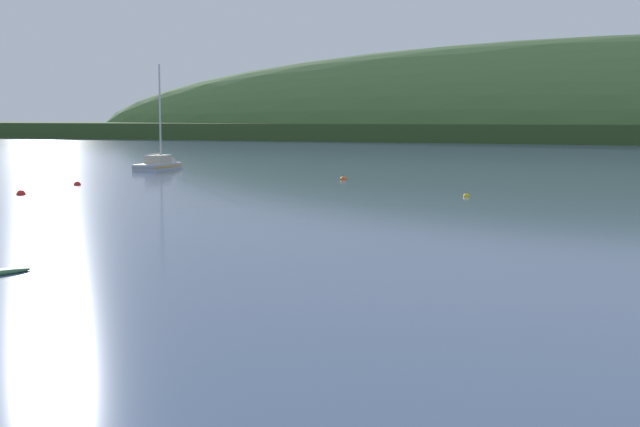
{
  "coord_description": "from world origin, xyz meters",
  "views": [
    {
      "loc": [
        16.55,
        -12.31,
        6.06
      ],
      "look_at": [
        -0.44,
        31.38,
        0.94
      ],
      "focal_mm": 49.2,
      "sensor_mm": 36.0,
      "label": 1
    }
  ],
  "objects_px": {
    "mooring_buoy_foreground": "(21,195)",
    "mooring_buoy_far_upstream": "(77,185)",
    "mooring_buoy_midchannel": "(343,180)",
    "sailboat_near_mooring": "(162,166)",
    "mooring_buoy_off_fishing_boat": "(467,197)"
  },
  "relations": [
    {
      "from": "mooring_buoy_foreground",
      "to": "mooring_buoy_off_fishing_boat",
      "type": "xyz_separation_m",
      "value": [
        33.32,
        11.08,
        0.0
      ]
    },
    {
      "from": "sailboat_near_mooring",
      "to": "mooring_buoy_foreground",
      "type": "relative_size",
      "value": 16.71
    },
    {
      "from": "mooring_buoy_midchannel",
      "to": "mooring_buoy_far_upstream",
      "type": "relative_size",
      "value": 1.03
    },
    {
      "from": "mooring_buoy_midchannel",
      "to": "mooring_buoy_far_upstream",
      "type": "bearing_deg",
      "value": -142.42
    },
    {
      "from": "mooring_buoy_midchannel",
      "to": "mooring_buoy_off_fishing_boat",
      "type": "xyz_separation_m",
      "value": [
        15.22,
        -14.17,
        0.0
      ]
    },
    {
      "from": "sailboat_near_mooring",
      "to": "mooring_buoy_off_fishing_boat",
      "type": "height_order",
      "value": "sailboat_near_mooring"
    },
    {
      "from": "mooring_buoy_foreground",
      "to": "mooring_buoy_far_upstream",
      "type": "height_order",
      "value": "mooring_buoy_foreground"
    },
    {
      "from": "sailboat_near_mooring",
      "to": "mooring_buoy_midchannel",
      "type": "relative_size",
      "value": 17.71
    },
    {
      "from": "mooring_buoy_foreground",
      "to": "mooring_buoy_midchannel",
      "type": "xyz_separation_m",
      "value": [
        18.09,
        25.25,
        0.0
      ]
    },
    {
      "from": "mooring_buoy_off_fishing_boat",
      "to": "mooring_buoy_far_upstream",
      "type": "bearing_deg",
      "value": -177.96
    },
    {
      "from": "sailboat_near_mooring",
      "to": "mooring_buoy_foreground",
      "type": "bearing_deg",
      "value": -173.94
    },
    {
      "from": "mooring_buoy_far_upstream",
      "to": "mooring_buoy_foreground",
      "type": "bearing_deg",
      "value": -78.75
    },
    {
      "from": "mooring_buoy_foreground",
      "to": "mooring_buoy_far_upstream",
      "type": "distance_m",
      "value": 10.02
    },
    {
      "from": "mooring_buoy_midchannel",
      "to": "mooring_buoy_far_upstream",
      "type": "height_order",
      "value": "mooring_buoy_midchannel"
    },
    {
      "from": "mooring_buoy_far_upstream",
      "to": "mooring_buoy_midchannel",
      "type": "bearing_deg",
      "value": 37.58
    }
  ]
}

